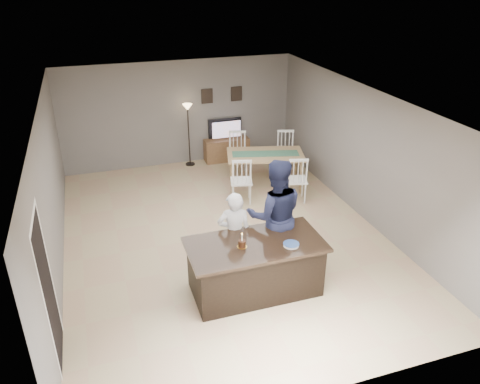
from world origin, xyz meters
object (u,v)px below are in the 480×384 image
object	(u,v)px
plate_stack	(291,245)
floor_lamp	(188,118)
kitchen_island	(255,267)
dining_table	(265,159)
television	(226,129)
man	(275,215)
tv_console	(227,150)
birthday_cake	(242,244)
woman	(234,235)

from	to	relation	value
plate_stack	floor_lamp	world-z (taller)	floor_lamp
kitchen_island	dining_table	world-z (taller)	dining_table
kitchen_island	floor_lamp	size ratio (longest dim) A/B	1.31
kitchen_island	television	xyz separation A→B (m)	(1.20, 5.64, 0.41)
man	plate_stack	size ratio (longest dim) A/B	8.04
man	tv_console	bearing A→B (deg)	-83.99
tv_console	birthday_cake	xyz separation A→B (m)	(-1.43, -5.60, 0.66)
plate_stack	birthday_cake	bearing A→B (deg)	164.09
tv_console	plate_stack	distance (m)	5.89
birthday_cake	floor_lamp	xyz separation A→B (m)	(0.41, 5.60, 0.32)
plate_stack	dining_table	distance (m)	4.08
television	woman	world-z (taller)	woman
birthday_cake	plate_stack	distance (m)	0.76
dining_table	woman	bearing A→B (deg)	-104.25
woman	plate_stack	world-z (taller)	woman
floor_lamp	plate_stack	bearing A→B (deg)	-86.81
kitchen_island	woman	size ratio (longest dim) A/B	1.39
kitchen_island	woman	bearing A→B (deg)	107.32
television	man	distance (m)	5.13
tv_console	birthday_cake	size ratio (longest dim) A/B	4.88
tv_console	dining_table	world-z (taller)	dining_table
plate_stack	man	bearing A→B (deg)	86.38
birthday_cake	plate_stack	world-z (taller)	birthday_cake
television	man	bearing A→B (deg)	82.73
man	kitchen_island	bearing A→B (deg)	58.34
kitchen_island	dining_table	xyz separation A→B (m)	(1.58, 3.68, 0.23)
man	floor_lamp	world-z (taller)	man
kitchen_island	man	distance (m)	0.96
floor_lamp	tv_console	bearing A→B (deg)	0.42
television	floor_lamp	distance (m)	1.11
man	plate_stack	world-z (taller)	man
television	birthday_cake	world-z (taller)	birthday_cake
woman	floor_lamp	bearing A→B (deg)	-81.11
dining_table	tv_console	bearing A→B (deg)	116.55
kitchen_island	man	world-z (taller)	man
birthday_cake	kitchen_island	bearing A→B (deg)	8.32
kitchen_island	birthday_cake	size ratio (longest dim) A/B	8.75
television	man	world-z (taller)	man
tv_console	dining_table	bearing A→B (deg)	-78.49
woman	man	bearing A→B (deg)	-167.13
woman	dining_table	bearing A→B (deg)	-106.41
woman	birthday_cake	xyz separation A→B (m)	(-0.06, -0.58, 0.19)
television	floor_lamp	bearing A→B (deg)	4.33
plate_stack	floor_lamp	xyz separation A→B (m)	(-0.32, 5.81, 0.36)
birthday_cake	dining_table	bearing A→B (deg)	63.94
woman	man	world-z (taller)	man
man	plate_stack	distance (m)	0.80
tv_console	birthday_cake	distance (m)	5.82
dining_table	birthday_cake	bearing A→B (deg)	-101.02
dining_table	floor_lamp	world-z (taller)	floor_lamp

